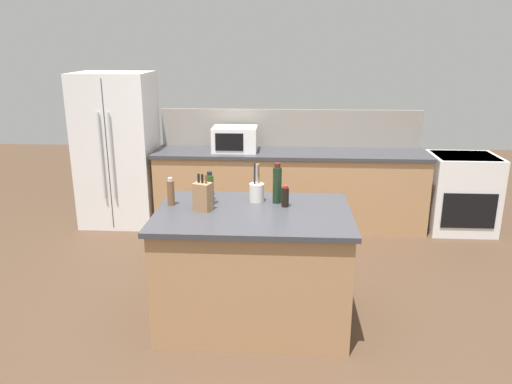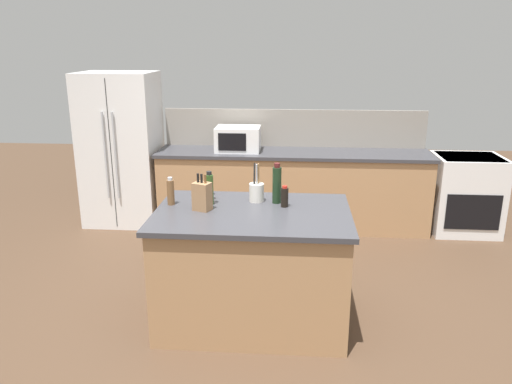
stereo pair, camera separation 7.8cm
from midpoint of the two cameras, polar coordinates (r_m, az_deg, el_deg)
ground_plane at (r=4.25m, az=0.16°, el=-14.27°), size 14.00×14.00×0.00m
back_counter_run at (r=6.08m, az=4.56°, el=0.29°), size 3.25×0.66×0.94m
wall_backsplash at (r=6.23m, az=4.72°, el=7.28°), size 3.21×0.03×0.46m
kitchen_island at (r=4.03m, az=0.16°, el=-8.52°), size 1.52×1.03×0.94m
refrigerator at (r=6.37m, az=-14.77°, el=4.76°), size 0.89×0.75×1.85m
range_oven at (r=6.43m, az=23.13°, el=-0.18°), size 0.76×0.65×0.92m
microwave at (r=5.97m, az=-1.70°, el=6.08°), size 0.52×0.39×0.29m
knife_block at (r=3.87m, az=-5.61°, el=-0.47°), size 0.16×0.14×0.29m
utensil_crock at (r=4.07m, az=0.61°, el=0.03°), size 0.12×0.12×0.32m
pepper_grinder at (r=4.03m, az=-9.19°, el=0.03°), size 0.06×0.06×0.23m
wine_bottle at (r=4.02m, az=2.95°, el=0.88°), size 0.07×0.07×0.33m
olive_oil_bottle at (r=3.99m, az=-4.78°, el=0.35°), size 0.06×0.06×0.27m
hot_sauce_bottle at (r=4.24m, az=-4.84°, el=0.74°), size 0.05×0.05×0.18m
honey_jar at (r=4.14m, az=-4.89°, el=-0.01°), size 0.08×0.08×0.14m
soy_sauce_bottle at (r=3.94m, az=3.86°, el=-0.57°), size 0.06×0.06×0.17m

